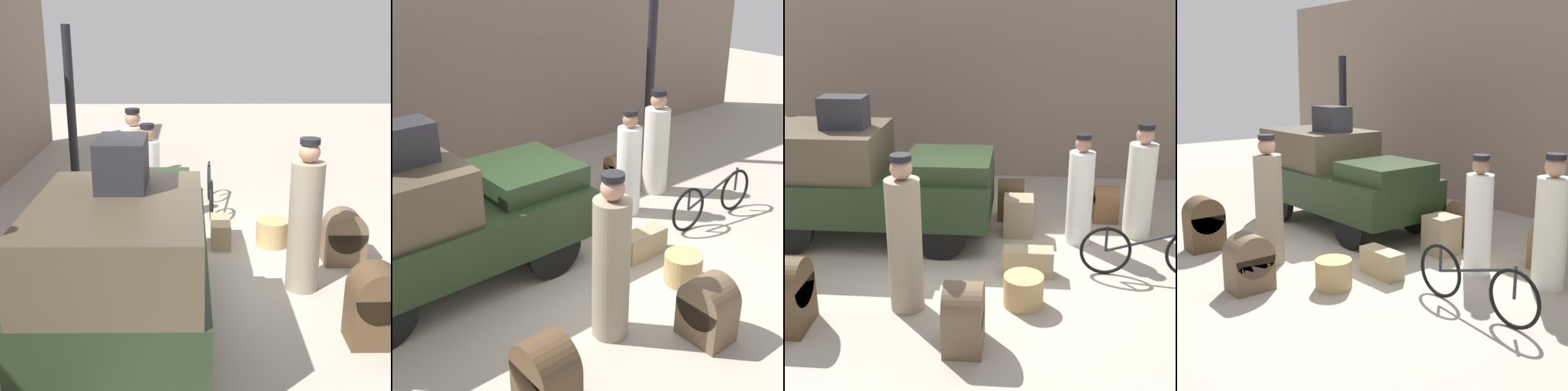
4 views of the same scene
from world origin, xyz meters
TOP-DOWN VIEW (x-y plane):
  - ground_plane at (0.00, 0.00)m, footprint 30.00×30.00m
  - station_building_facade at (0.00, 4.08)m, footprint 16.00×0.15m
  - canopy_pillar_right at (3.58, 2.48)m, footprint 0.17×0.17m
  - truck at (-1.60, 0.88)m, footprint 3.50×1.55m
  - bicycle at (2.40, -0.07)m, footprint 1.76×0.04m
  - wicker_basket at (0.80, -0.92)m, footprint 0.47×0.47m
  - porter_with_bicycle at (1.59, 0.92)m, footprint 0.37×0.37m
  - conductor_in_dark_uniform at (-0.55, -1.09)m, footprint 0.39×0.39m
  - porter_lifting_near_truck at (2.50, 1.23)m, footprint 0.42×0.42m
  - suitcase_black_upright at (2.11, 1.73)m, footprint 0.38×0.29m
  - trunk_wicker_pale at (0.19, -1.79)m, footprint 0.40×0.53m
  - trunk_umber_medium at (0.71, 1.13)m, footprint 0.44×0.43m
  - trunk_large_brown at (-1.74, -1.59)m, footprint 0.39×0.55m
  - suitcase_small_leather at (0.86, -0.17)m, footprint 0.65×0.27m
  - suitcase_tan_flat at (0.58, 1.74)m, footprint 0.42×0.36m
  - trunk_on_truck_roof at (-1.79, 0.88)m, footprint 0.64×0.44m

SIDE VIEW (x-z plane):
  - ground_plane at x=0.00m, z-range 0.00..0.00m
  - suitcase_small_leather at x=0.86m, z-range 0.00..0.37m
  - wicker_basket at x=0.80m, z-range 0.00..0.38m
  - trunk_umber_medium at x=0.71m, z-range 0.00..0.59m
  - suitcase_black_upright at x=2.11m, z-range 0.02..0.62m
  - bicycle at x=2.40m, z-range -0.01..0.70m
  - suitcase_tan_flat at x=0.58m, z-range 0.01..0.69m
  - trunk_wicker_pale at x=0.19m, z-range -0.01..0.72m
  - trunk_large_brown at x=-1.74m, z-range 0.00..0.84m
  - porter_with_bicycle at x=1.59m, z-range -0.07..1.57m
  - porter_lifting_near_truck at x=2.50m, z-range -0.08..1.65m
  - conductor_in_dark_uniform at x=-0.55m, z-range -0.08..1.79m
  - truck at x=-1.60m, z-range 0.09..1.76m
  - canopy_pillar_right at x=3.58m, z-range 0.00..3.07m
  - trunk_on_truck_roof at x=-1.79m, z-range 1.68..2.12m
  - station_building_facade at x=0.00m, z-range 0.00..4.50m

